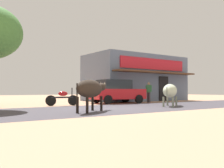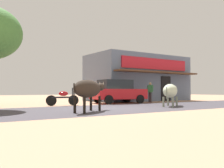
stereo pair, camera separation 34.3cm
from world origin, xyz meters
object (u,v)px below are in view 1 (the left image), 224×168
at_px(cow_near_brown, 91,89).
at_px(pedestrian_by_shop, 149,91).
at_px(parked_hatchback_car, 116,91).
at_px(cow_far_dark, 170,91).
at_px(parked_motorcycle, 63,98).

distance_m(cow_near_brown, pedestrian_by_shop, 9.09).
height_order(parked_hatchback_car, pedestrian_by_shop, parked_hatchback_car).
distance_m(cow_far_dark, pedestrian_by_shop, 4.57).
xyz_separation_m(parked_motorcycle, pedestrian_by_shop, (6.92, -0.01, 0.40)).
distance_m(parked_hatchback_car, parked_motorcycle, 4.29).
xyz_separation_m(parked_hatchback_car, parked_motorcycle, (-4.25, -0.44, -0.37)).
xyz_separation_m(parked_motorcycle, cow_far_dark, (4.78, -4.05, 0.40)).
height_order(parked_hatchback_car, parked_motorcycle, parked_hatchback_car).
relative_size(parked_hatchback_car, pedestrian_by_shop, 2.60).
distance_m(parked_motorcycle, cow_far_dark, 6.28).
height_order(cow_near_brown, pedestrian_by_shop, pedestrian_by_shop).
distance_m(parked_hatchback_car, cow_far_dark, 4.52).
height_order(parked_motorcycle, pedestrian_by_shop, pedestrian_by_shop).
bearing_deg(cow_near_brown, parked_hatchback_car, 45.48).
height_order(parked_motorcycle, cow_near_brown, cow_near_brown).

